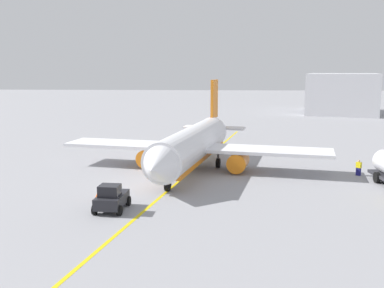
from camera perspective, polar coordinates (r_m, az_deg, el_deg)
name	(u,v)px	position (r m, az deg, el deg)	size (l,w,h in m)	color
ground_plane	(192,170)	(50.34, 0.00, -3.37)	(400.00, 400.00, 0.00)	#939399
airplane	(193,145)	(50.24, 0.13, -0.19)	(28.42, 31.00, 9.89)	white
pushback_tug	(111,198)	(36.58, -10.29, -6.85)	(3.71, 2.50, 2.20)	#232328
refueling_worker	(359,168)	(50.93, 20.57, -2.89)	(0.62, 0.63, 1.71)	navy
safety_cone_nose	(97,197)	(39.68, -12.05, -6.62)	(0.61, 0.61, 0.67)	#F2590F
distant_hangar	(342,93)	(123.63, 18.67, 6.17)	(27.57, 22.74, 10.26)	silver
taxi_line_marking	(192,170)	(50.34, 0.00, -3.36)	(66.05, 0.30, 0.01)	yellow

